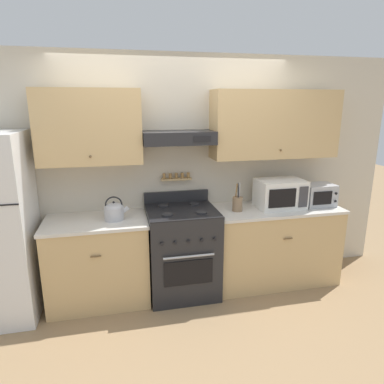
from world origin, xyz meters
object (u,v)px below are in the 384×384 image
at_px(microwave, 280,194).
at_px(utensil_crock, 237,203).
at_px(stove_range, 182,251).
at_px(tea_kettle, 114,211).
at_px(toaster_oven, 318,195).

bearing_deg(microwave, utensil_crock, -177.99).
bearing_deg(stove_range, microwave, 0.76).
bearing_deg(utensil_crock, tea_kettle, -180.00).
relative_size(microwave, toaster_oven, 1.48).
distance_m(stove_range, toaster_oven, 1.67).
height_order(microwave, utensil_crock, microwave).
height_order(tea_kettle, toaster_oven, toaster_oven).
distance_m(stove_range, tea_kettle, 0.86).
relative_size(stove_range, microwave, 2.09).
distance_m(tea_kettle, utensil_crock, 1.30).
relative_size(tea_kettle, microwave, 0.49).
height_order(tea_kettle, microwave, microwave).
distance_m(stove_range, utensil_crock, 0.79).
relative_size(stove_range, tea_kettle, 4.24).
bearing_deg(toaster_oven, microwave, 177.58).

